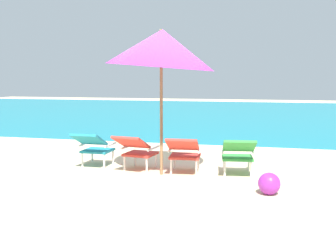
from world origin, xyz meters
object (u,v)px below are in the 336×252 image
at_px(lounge_chair_near_left, 136,149).
at_px(lounge_chair_near_right, 184,151).
at_px(lounge_chair_far_left, 94,146).
at_px(lounge_chair_far_right, 238,153).
at_px(beach_umbrella_center, 161,49).
at_px(beach_ball, 269,184).

xyz_separation_m(lounge_chair_near_left, lounge_chair_near_right, (0.87, -0.02, 0.00)).
bearing_deg(lounge_chair_far_left, lounge_chair_near_right, -4.87).
relative_size(lounge_chair_far_right, beach_umbrella_center, 0.37).
relative_size(lounge_chair_far_left, beach_ball, 2.78).
relative_size(lounge_chair_far_left, lounge_chair_near_right, 0.97).
xyz_separation_m(lounge_chair_near_right, beach_umbrella_center, (-0.37, -0.11, 1.73)).
height_order(lounge_chair_near_right, beach_umbrella_center, beach_umbrella_center).
height_order(lounge_chair_far_left, beach_umbrella_center, beach_umbrella_center).
distance_m(lounge_chair_near_right, beach_ball, 1.69).
bearing_deg(lounge_chair_near_left, lounge_chair_far_right, 1.89).
bearing_deg(lounge_chair_near_left, beach_umbrella_center, -15.30).
bearing_deg(beach_ball, lounge_chair_far_left, 161.67).
height_order(lounge_chair_far_left, beach_ball, lounge_chair_far_left).
bearing_deg(beach_ball, lounge_chair_near_left, 158.05).
distance_m(lounge_chair_far_right, beach_umbrella_center, 2.17).
xyz_separation_m(lounge_chair_far_left, lounge_chair_near_left, (0.87, -0.12, 0.00)).
height_order(lounge_chair_near_left, lounge_chair_near_right, same).
distance_m(lounge_chair_near_left, beach_umbrella_center, 1.81).
height_order(lounge_chair_near_left, lounge_chair_far_right, same).
bearing_deg(lounge_chair_far_left, lounge_chair_near_left, -8.10).
xyz_separation_m(lounge_chair_near_left, lounge_chair_far_right, (1.78, 0.06, 0.00)).
relative_size(lounge_chair_far_left, lounge_chair_near_left, 0.94).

